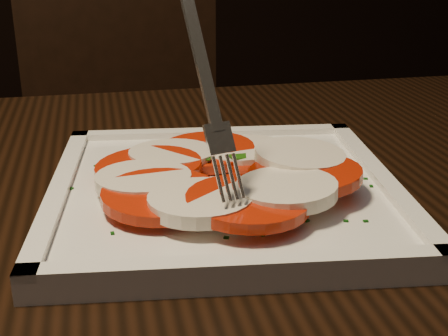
{
  "coord_description": "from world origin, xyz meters",
  "views": [
    {
      "loc": [
        0.09,
        -0.25,
        0.96
      ],
      "look_at": [
        0.19,
        0.2,
        0.78
      ],
      "focal_mm": 50.0,
      "sensor_mm": 36.0,
      "label": 1
    }
  ],
  "objects_px": {
    "table": "(328,306)",
    "plate": "(224,194)",
    "chair": "(132,143)",
    "fork": "(197,71)"
  },
  "relations": [
    {
      "from": "plate",
      "to": "fork",
      "type": "xyz_separation_m",
      "value": [
        -0.03,
        -0.03,
        0.11
      ]
    },
    {
      "from": "chair",
      "to": "fork",
      "type": "distance_m",
      "value": 0.9
    },
    {
      "from": "chair",
      "to": "fork",
      "type": "bearing_deg",
      "value": -95.49
    },
    {
      "from": "table",
      "to": "plate",
      "type": "bearing_deg",
      "value": 166.98
    },
    {
      "from": "table",
      "to": "chair",
      "type": "height_order",
      "value": "chair"
    },
    {
      "from": "plate",
      "to": "chair",
      "type": "bearing_deg",
      "value": 90.92
    },
    {
      "from": "table",
      "to": "fork",
      "type": "distance_m",
      "value": 0.24
    },
    {
      "from": "table",
      "to": "plate",
      "type": "height_order",
      "value": "plate"
    },
    {
      "from": "table",
      "to": "chair",
      "type": "distance_m",
      "value": 0.84
    },
    {
      "from": "chair",
      "to": "fork",
      "type": "relative_size",
      "value": 6.03
    }
  ]
}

